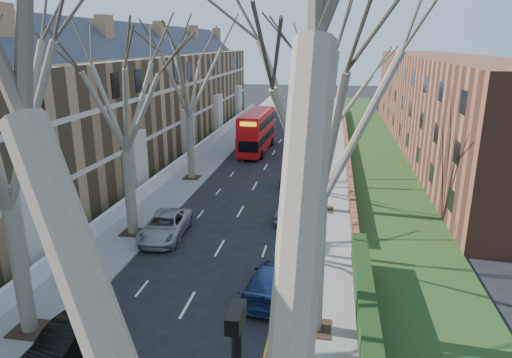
% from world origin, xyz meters
% --- Properties ---
extents(pavement_left, '(3.00, 102.00, 0.12)m').
position_xyz_m(pavement_left, '(-6.00, 39.00, 0.06)').
color(pavement_left, slate).
rests_on(pavement_left, ground).
extents(pavement_right, '(3.00, 102.00, 0.12)m').
position_xyz_m(pavement_right, '(6.00, 39.00, 0.06)').
color(pavement_right, slate).
rests_on(pavement_right, ground).
extents(terrace_left, '(9.70, 78.00, 13.60)m').
position_xyz_m(terrace_left, '(-13.65, 31.00, 5.53)').
color(terrace_left, olive).
rests_on(terrace_left, ground).
extents(flats_right, '(13.97, 54.00, 10.00)m').
position_xyz_m(flats_right, '(17.46, 43.00, 4.98)').
color(flats_right, brown).
rests_on(flats_right, ground).
extents(front_wall_left, '(0.30, 78.00, 1.00)m').
position_xyz_m(front_wall_left, '(-7.65, 31.00, 0.62)').
color(front_wall_left, white).
rests_on(front_wall_left, ground).
extents(grass_verge_right, '(6.00, 102.00, 0.06)m').
position_xyz_m(grass_verge_right, '(10.50, 39.00, 0.15)').
color(grass_verge_right, '#233D16').
rests_on(grass_verge_right, ground).
extents(tree_left_far, '(10.15, 10.15, 14.22)m').
position_xyz_m(tree_left_far, '(-5.70, 16.00, 9.24)').
color(tree_left_far, '#736852').
rests_on(tree_left_far, ground).
extents(tree_left_dist, '(10.50, 10.50, 14.71)m').
position_xyz_m(tree_left_dist, '(-5.70, 28.00, 9.56)').
color(tree_left_dist, '#736852').
rests_on(tree_left_dist, ground).
extents(tree_right_near, '(10.85, 10.85, 15.20)m').
position_xyz_m(tree_right_near, '(5.70, -6.00, 9.86)').
color(tree_right_near, '#736852').
rests_on(tree_right_near, ground).
extents(tree_right_mid, '(10.50, 10.50, 14.71)m').
position_xyz_m(tree_right_mid, '(5.70, 8.00, 9.56)').
color(tree_right_mid, '#736852').
rests_on(tree_right_mid, ground).
extents(tree_right_far, '(10.15, 10.15, 14.22)m').
position_xyz_m(tree_right_far, '(5.70, 22.00, 9.24)').
color(tree_right_far, '#736852').
rests_on(tree_right_far, ground).
extents(double_decker_bus, '(2.79, 10.04, 4.21)m').
position_xyz_m(double_decker_bus, '(-1.87, 39.08, 2.06)').
color(double_decker_bus, '#B70D0F').
rests_on(double_decker_bus, ground).
extents(car_left_mid, '(1.95, 4.30, 1.37)m').
position_xyz_m(car_left_mid, '(-3.32, 4.84, 0.68)').
color(car_left_mid, black).
rests_on(car_left_mid, ground).
extents(car_left_far, '(2.65, 5.23, 1.42)m').
position_xyz_m(car_left_far, '(-3.61, 16.00, 0.71)').
color(car_left_far, '#97969B').
rests_on(car_left_far, ground).
extents(car_right_near, '(2.56, 4.99, 1.39)m').
position_xyz_m(car_right_near, '(3.60, 10.51, 0.69)').
color(car_right_near, '#15254C').
rests_on(car_right_near, ground).
extents(car_right_mid, '(1.62, 3.91, 1.32)m').
position_xyz_m(car_right_mid, '(3.36, 20.16, 0.66)').
color(car_right_mid, gray).
rests_on(car_right_mid, ground).
extents(car_right_far, '(1.63, 4.11, 1.33)m').
position_xyz_m(car_right_far, '(3.05, 27.29, 0.67)').
color(car_right_far, black).
rests_on(car_right_far, ground).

